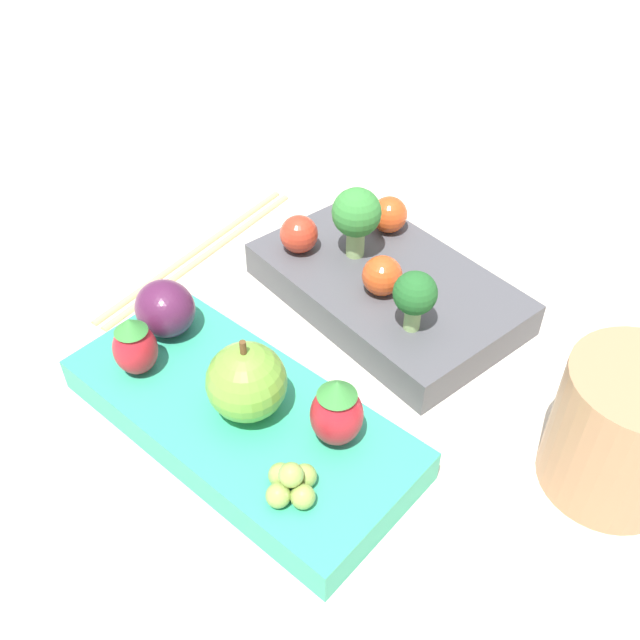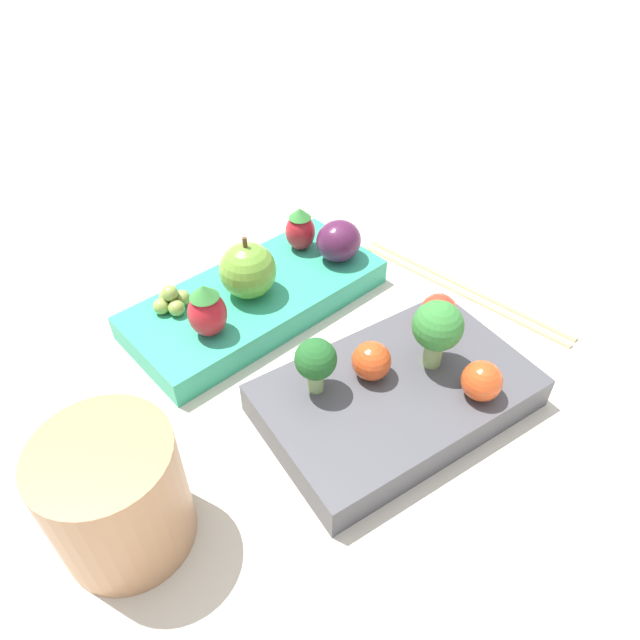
{
  "view_description": "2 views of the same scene",
  "coord_description": "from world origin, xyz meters",
  "px_view_note": "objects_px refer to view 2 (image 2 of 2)",
  "views": [
    {
      "loc": [
        0.25,
        -0.22,
        0.34
      ],
      "look_at": [
        0.0,
        0.0,
        0.04
      ],
      "focal_mm": 40.0,
      "sensor_mm": 36.0,
      "label": 1
    },
    {
      "loc": [
        0.19,
        0.26,
        0.32
      ],
      "look_at": [
        0.0,
        0.0,
        0.04
      ],
      "focal_mm": 32.0,
      "sensor_mm": 36.0,
      "label": 2
    }
  ],
  "objects_px": {
    "strawberry_0": "(300,229)",
    "plum": "(339,241)",
    "chopsticks_pair": "(462,287)",
    "strawberry_1": "(207,311)",
    "broccoli_floret_1": "(437,328)",
    "apple": "(248,270)",
    "bento_box_savoury": "(396,395)",
    "broccoli_floret_0": "(316,361)",
    "bento_box_fruit": "(257,299)",
    "cherry_tomato_2": "(439,312)",
    "drinking_cup": "(117,496)",
    "cherry_tomato_1": "(374,360)",
    "cherry_tomato_0": "(482,381)",
    "grape_cluster": "(171,300)"
  },
  "relations": [
    {
      "from": "bento_box_savoury",
      "to": "strawberry_1",
      "type": "distance_m",
      "value": 0.15
    },
    {
      "from": "broccoli_floret_0",
      "to": "strawberry_0",
      "type": "distance_m",
      "value": 0.17
    },
    {
      "from": "strawberry_0",
      "to": "plum",
      "type": "relative_size",
      "value": 1.02
    },
    {
      "from": "drinking_cup",
      "to": "apple",
      "type": "bearing_deg",
      "value": -140.59
    },
    {
      "from": "broccoli_floret_1",
      "to": "cherry_tomato_2",
      "type": "bearing_deg",
      "value": -139.37
    },
    {
      "from": "cherry_tomato_1",
      "to": "chopsticks_pair",
      "type": "distance_m",
      "value": 0.16
    },
    {
      "from": "bento_box_fruit",
      "to": "cherry_tomato_2",
      "type": "bearing_deg",
      "value": 125.58
    },
    {
      "from": "plum",
      "to": "drinking_cup",
      "type": "relative_size",
      "value": 0.49
    },
    {
      "from": "chopsticks_pair",
      "to": "strawberry_1",
      "type": "bearing_deg",
      "value": -14.57
    },
    {
      "from": "bento_box_fruit",
      "to": "cherry_tomato_2",
      "type": "relative_size",
      "value": 8.21
    },
    {
      "from": "cherry_tomato_1",
      "to": "bento_box_savoury",
      "type": "bearing_deg",
      "value": 115.93
    },
    {
      "from": "cherry_tomato_1",
      "to": "broccoli_floret_0",
      "type": "bearing_deg",
      "value": -15.82
    },
    {
      "from": "bento_box_savoury",
      "to": "cherry_tomato_2",
      "type": "height_order",
      "value": "cherry_tomato_2"
    },
    {
      "from": "apple",
      "to": "plum",
      "type": "relative_size",
      "value": 1.34
    },
    {
      "from": "drinking_cup",
      "to": "chopsticks_pair",
      "type": "distance_m",
      "value": 0.34
    },
    {
      "from": "cherry_tomato_2",
      "to": "plum",
      "type": "bearing_deg",
      "value": -87.01
    },
    {
      "from": "strawberry_1",
      "to": "chopsticks_pair",
      "type": "distance_m",
      "value": 0.23
    },
    {
      "from": "bento_box_fruit",
      "to": "chopsticks_pair",
      "type": "distance_m",
      "value": 0.18
    },
    {
      "from": "cherry_tomato_0",
      "to": "chopsticks_pair",
      "type": "xyz_separation_m",
      "value": [
        -0.1,
        -0.11,
        -0.04
      ]
    },
    {
      "from": "broccoli_floret_0",
      "to": "cherry_tomato_1",
      "type": "distance_m",
      "value": 0.04
    },
    {
      "from": "strawberry_0",
      "to": "broccoli_floret_1",
      "type": "bearing_deg",
      "value": 87.81
    },
    {
      "from": "broccoli_floret_1",
      "to": "cherry_tomato_2",
      "type": "distance_m",
      "value": 0.05
    },
    {
      "from": "cherry_tomato_2",
      "to": "grape_cluster",
      "type": "xyz_separation_m",
      "value": [
        0.16,
        -0.14,
        -0.01
      ]
    },
    {
      "from": "broccoli_floret_1",
      "to": "cherry_tomato_1",
      "type": "xyz_separation_m",
      "value": [
        0.04,
        -0.02,
        -0.02
      ]
    },
    {
      "from": "cherry_tomato_2",
      "to": "apple",
      "type": "xyz_separation_m",
      "value": [
        0.1,
        -0.12,
        0.01
      ]
    },
    {
      "from": "cherry_tomato_2",
      "to": "strawberry_0",
      "type": "bearing_deg",
      "value": -80.79
    },
    {
      "from": "broccoli_floret_1",
      "to": "drinking_cup",
      "type": "distance_m",
      "value": 0.22
    },
    {
      "from": "cherry_tomato_0",
      "to": "strawberry_1",
      "type": "relative_size",
      "value": 0.61
    },
    {
      "from": "bento_box_fruit",
      "to": "cherry_tomato_1",
      "type": "relative_size",
      "value": 8.29
    },
    {
      "from": "bento_box_fruit",
      "to": "strawberry_0",
      "type": "distance_m",
      "value": 0.08
    },
    {
      "from": "strawberry_1",
      "to": "drinking_cup",
      "type": "relative_size",
      "value": 0.55
    },
    {
      "from": "bento_box_savoury",
      "to": "chopsticks_pair",
      "type": "distance_m",
      "value": 0.15
    },
    {
      "from": "broccoli_floret_1",
      "to": "plum",
      "type": "xyz_separation_m",
      "value": [
        -0.03,
        -0.14,
        -0.02
      ]
    },
    {
      "from": "grape_cluster",
      "to": "strawberry_1",
      "type": "bearing_deg",
      "value": 105.31
    },
    {
      "from": "grape_cluster",
      "to": "chopsticks_pair",
      "type": "bearing_deg",
      "value": 156.68
    },
    {
      "from": "broccoli_floret_1",
      "to": "plum",
      "type": "bearing_deg",
      "value": -99.84
    },
    {
      "from": "broccoli_floret_0",
      "to": "cherry_tomato_1",
      "type": "bearing_deg",
      "value": 164.18
    },
    {
      "from": "bento_box_savoury",
      "to": "chopsticks_pair",
      "type": "bearing_deg",
      "value": -153.78
    },
    {
      "from": "bento_box_savoury",
      "to": "grape_cluster",
      "type": "xyz_separation_m",
      "value": [
        0.09,
        -0.17,
        0.02
      ]
    },
    {
      "from": "chopsticks_pair",
      "to": "broccoli_floret_0",
      "type": "bearing_deg",
      "value": 11.78
    },
    {
      "from": "cherry_tomato_0",
      "to": "strawberry_1",
      "type": "xyz_separation_m",
      "value": [
        0.12,
        -0.16,
        0.01
      ]
    },
    {
      "from": "bento_box_savoury",
      "to": "bento_box_fruit",
      "type": "distance_m",
      "value": 0.15
    },
    {
      "from": "bento_box_fruit",
      "to": "broccoli_floret_0",
      "type": "relative_size",
      "value": 5.31
    },
    {
      "from": "broccoli_floret_1",
      "to": "grape_cluster",
      "type": "relative_size",
      "value": 1.73
    },
    {
      "from": "plum",
      "to": "broccoli_floret_0",
      "type": "bearing_deg",
      "value": 47.62
    },
    {
      "from": "broccoli_floret_1",
      "to": "strawberry_0",
      "type": "relative_size",
      "value": 1.3
    },
    {
      "from": "chopsticks_pair",
      "to": "plum",
      "type": "bearing_deg",
      "value": -43.85
    },
    {
      "from": "apple",
      "to": "plum",
      "type": "height_order",
      "value": "apple"
    },
    {
      "from": "bento_box_savoury",
      "to": "apple",
      "type": "height_order",
      "value": "apple"
    },
    {
      "from": "cherry_tomato_0",
      "to": "plum",
      "type": "height_order",
      "value": "plum"
    }
  ]
}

